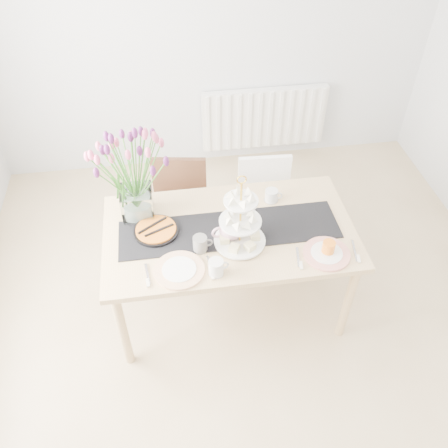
{
  "coord_description": "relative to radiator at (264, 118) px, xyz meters",
  "views": [
    {
      "loc": [
        -0.47,
        -1.72,
        2.87
      ],
      "look_at": [
        -0.16,
        0.36,
        0.86
      ],
      "focal_mm": 38.0,
      "sensor_mm": 36.0,
      "label": 1
    }
  ],
  "objects": [
    {
      "name": "room_shell",
      "position": [
        -0.5,
        -2.19,
        0.85
      ],
      "size": [
        4.5,
        4.5,
        4.5
      ],
      "color": "tan",
      "rests_on": "ground"
    },
    {
      "name": "radiator",
      "position": [
        0.0,
        0.0,
        0.0
      ],
      "size": [
        1.2,
        0.08,
        0.6
      ],
      "primitive_type": "cube",
      "color": "white",
      "rests_on": "room_shell"
    },
    {
      "name": "dining_table",
      "position": [
        -0.62,
        -1.78,
        0.22
      ],
      "size": [
        1.6,
        0.9,
        0.75
      ],
      "color": "tan",
      "rests_on": "ground"
    },
    {
      "name": "chair_brown",
      "position": [
        -0.91,
        -1.17,
        0.03
      ],
      "size": [
        0.47,
        0.47,
        0.83
      ],
      "rotation": [
        0.0,
        0.0,
        -0.16
      ],
      "color": "#3B2415",
      "rests_on": "ground"
    },
    {
      "name": "chair_white",
      "position": [
        -0.25,
        -1.22,
        0.02
      ],
      "size": [
        0.42,
        0.42,
        0.81
      ],
      "rotation": [
        0.0,
        0.0,
        -0.06
      ],
      "color": "white",
      "rests_on": "ground"
    },
    {
      "name": "table_runner",
      "position": [
        -0.62,
        -1.78,
        0.3
      ],
      "size": [
        1.4,
        0.35,
        0.01
      ],
      "primitive_type": "cube",
      "color": "black",
      "rests_on": "dining_table"
    },
    {
      "name": "tulip_vase",
      "position": [
        -1.19,
        -1.54,
        0.7
      ],
      "size": [
        0.73,
        0.73,
        0.63
      ],
      "rotation": [
        0.0,
        0.0,
        -0.36
      ],
      "color": "silver",
      "rests_on": "dining_table"
    },
    {
      "name": "cake_stand",
      "position": [
        -0.57,
        -1.9,
        0.43
      ],
      "size": [
        0.32,
        0.32,
        0.47
      ],
      "rotation": [
        0.0,
        0.0,
        0.14
      ],
      "color": "gold",
      "rests_on": "dining_table"
    },
    {
      "name": "teapot",
      "position": [
        -0.62,
        -1.85,
        0.37
      ],
      "size": [
        0.27,
        0.23,
        0.16
      ],
      "primitive_type": null,
      "rotation": [
        0.0,
        0.0,
        0.19
      ],
      "color": "silver",
      "rests_on": "dining_table"
    },
    {
      "name": "cream_jug",
      "position": [
        -0.29,
        -1.54,
        0.34
      ],
      "size": [
        0.11,
        0.11,
        0.09
      ],
      "primitive_type": "cylinder",
      "rotation": [
        0.0,
        0.0,
        -0.26
      ],
      "color": "silver",
      "rests_on": "dining_table"
    },
    {
      "name": "tart_tin",
      "position": [
        -1.08,
        -1.73,
        0.32
      ],
      "size": [
        0.29,
        0.29,
        0.03
      ],
      "rotation": [
        0.0,
        0.0,
        0.16
      ],
      "color": "black",
      "rests_on": "dining_table"
    },
    {
      "name": "mug_grey",
      "position": [
        -0.82,
        -1.92,
        0.35
      ],
      "size": [
        0.09,
        0.09,
        0.1
      ],
      "primitive_type": "cylinder",
      "rotation": [
        0.0,
        0.0,
        0.05
      ],
      "color": "slate",
      "rests_on": "dining_table"
    },
    {
      "name": "mug_white",
      "position": [
        -0.75,
        -2.13,
        0.35
      ],
      "size": [
        0.1,
        0.1,
        0.11
      ],
      "primitive_type": "cylinder",
      "rotation": [
        0.0,
        0.0,
        0.18
      ],
      "color": "silver",
      "rests_on": "dining_table"
    },
    {
      "name": "mug_orange",
      "position": [
        -0.06,
        -2.07,
        0.35
      ],
      "size": [
        0.11,
        0.11,
        0.09
      ],
      "primitive_type": "cylinder",
      "rotation": [
        0.0,
        0.0,
        0.92
      ],
      "color": "orange",
      "rests_on": "dining_table"
    },
    {
      "name": "plate_left",
      "position": [
        -0.96,
        -2.08,
        0.31
      ],
      "size": [
        0.33,
        0.33,
        0.02
      ],
      "primitive_type": "cylinder",
      "rotation": [
        0.0,
        0.0,
        0.11
      ],
      "color": "silver",
      "rests_on": "dining_table"
    },
    {
      "name": "plate_right",
      "position": [
        -0.07,
        -2.08,
        0.31
      ],
      "size": [
        0.33,
        0.33,
        0.01
      ],
      "primitive_type": "cylinder",
      "rotation": [
        0.0,
        0.0,
        -0.18
      ],
      "color": "silver",
      "rests_on": "dining_table"
    }
  ]
}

